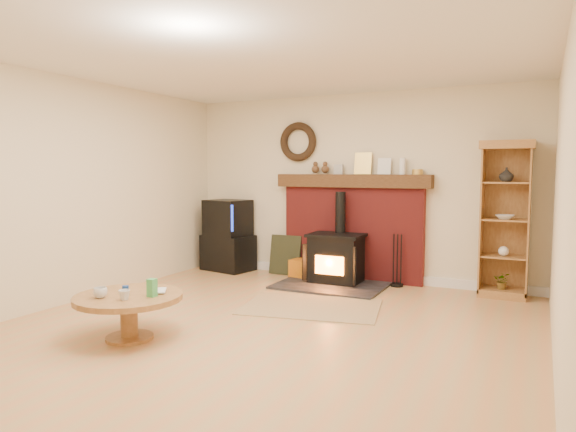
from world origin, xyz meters
The scene contains 11 objects.
ground centered at (0.00, 0.00, 0.00)m, with size 5.50×5.50×0.00m, color tan.
room_shell centered at (-0.02, 0.09, 1.72)m, with size 5.02×5.52×2.61m.
chimney_breast centered at (0.00, 2.67, 0.80)m, with size 2.20×0.22×1.78m.
wood_stove centered at (-0.09, 2.27, 0.33)m, with size 1.40×1.00×1.24m.
area_rug centered at (0.10, 1.04, 0.01)m, with size 1.50×1.03×0.01m, color brown.
tv_unit centered at (-1.94, 2.47, 0.52)m, with size 0.82×0.64×1.08m.
curio_cabinet centered at (1.98, 2.55, 0.95)m, with size 0.61×0.44×1.89m.
firelog_box centered at (-0.58, 2.40, 0.14)m, with size 0.43×0.27×0.27m, color orange.
leaning_painting centered at (-0.99, 2.55, 0.29)m, with size 0.49×0.03×0.58m, color black.
fire_tools centered at (0.69, 2.50, 0.13)m, with size 0.16×0.16×0.70m.
coffee_table centered at (-0.95, -0.70, 0.34)m, with size 0.97×0.97×0.57m.
Camera 1 is at (2.37, -4.13, 1.53)m, focal length 32.00 mm.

